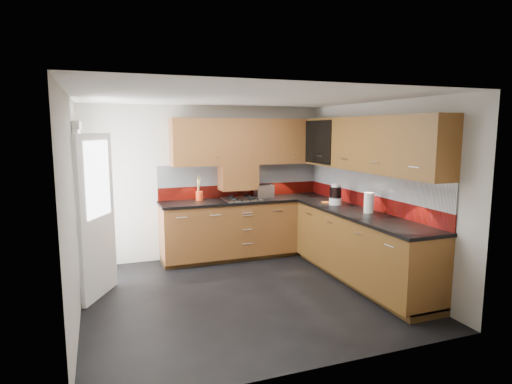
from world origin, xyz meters
name	(u,v)px	position (x,y,z in m)	size (l,w,h in m)	color
room	(244,174)	(0.00, 0.00, 1.50)	(4.00, 3.80, 2.64)	black
base_cabinets	(297,239)	(1.07, 0.72, 0.44)	(2.70, 3.20, 0.95)	brown
countertop	(297,207)	(1.05, 0.70, 0.92)	(2.72, 3.22, 0.04)	black
backsplash	(305,184)	(1.28, 0.93, 1.21)	(2.70, 3.20, 0.54)	maroon
upper_cabinets	(307,143)	(1.23, 0.78, 1.84)	(2.50, 3.20, 0.72)	brown
extractor_hood	(238,177)	(0.45, 1.64, 1.28)	(0.60, 0.33, 0.40)	brown
glass_cabinet	(326,140)	(1.71, 1.07, 1.87)	(0.32, 0.80, 0.66)	black
back_door	(88,211)	(-1.78, 0.75, 1.03)	(0.42, 1.19, 2.04)	white
gas_hob	(241,199)	(0.45, 1.47, 0.95)	(0.56, 0.49, 0.04)	silver
utensil_pot	(199,195)	(-0.19, 1.63, 1.03)	(0.11, 0.11, 0.40)	red
toaster	(264,191)	(0.87, 1.56, 1.04)	(0.30, 0.20, 0.21)	silver
food_processor	(335,195)	(1.60, 0.57, 1.08)	(0.18, 0.18, 0.30)	white
paper_towel	(369,203)	(1.69, -0.13, 1.08)	(0.13, 0.13, 0.27)	white
orange_cloth	(326,202)	(1.55, 0.74, 0.95)	(0.13, 0.11, 0.01)	orange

